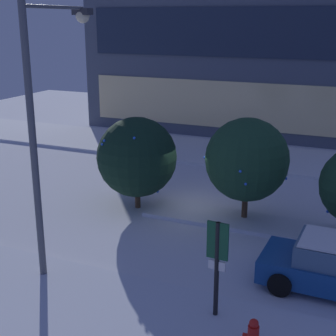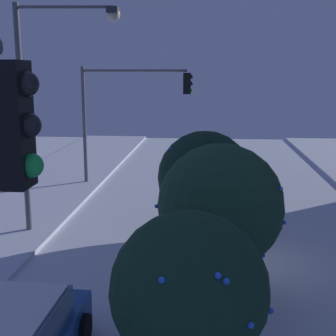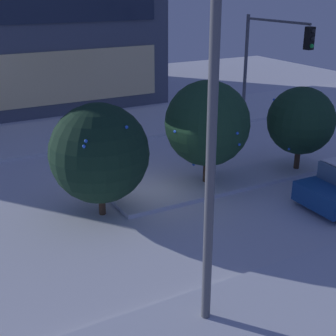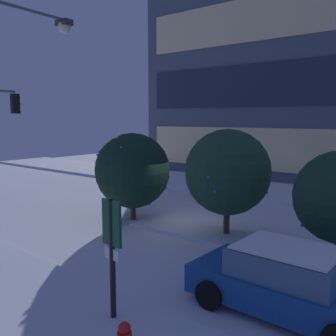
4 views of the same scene
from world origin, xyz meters
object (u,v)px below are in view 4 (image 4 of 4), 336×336
car_near (287,282)px  decorated_tree_median (228,172)px  parking_info_sign (112,245)px  decorated_tree_right_of_median (133,171)px  street_lamp_arched (10,92)px

car_near → decorated_tree_median: 5.58m
car_near → decorated_tree_median: decorated_tree_median is taller
parking_info_sign → decorated_tree_right_of_median: bearing=45.3°
street_lamp_arched → parking_info_sign: street_lamp_arched is taller
car_near → parking_info_sign: size_ratio=1.64×
car_near → decorated_tree_median: size_ratio=1.11×
street_lamp_arched → parking_info_sign: 6.41m
street_lamp_arched → decorated_tree_right_of_median: (0.06, 5.18, -2.98)m
decorated_tree_median → parking_info_sign: bearing=-81.1°
street_lamp_arched → decorated_tree_median: bearing=-42.4°
car_near → decorated_tree_right_of_median: 8.79m
parking_info_sign → decorated_tree_right_of_median: decorated_tree_right_of_median is taller
street_lamp_arched → decorated_tree_right_of_median: 5.98m
parking_info_sign → decorated_tree_right_of_median: size_ratio=0.72×
parking_info_sign → decorated_tree_right_of_median: (-5.31, 6.11, 0.41)m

